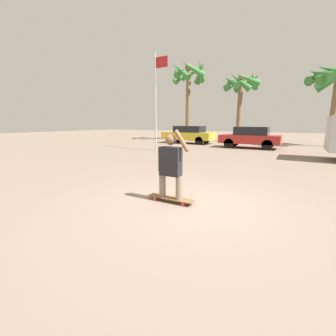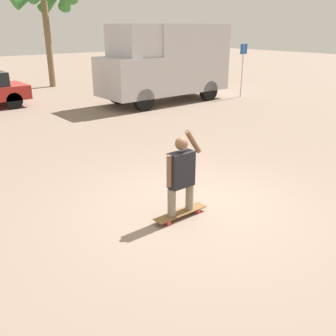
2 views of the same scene
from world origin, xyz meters
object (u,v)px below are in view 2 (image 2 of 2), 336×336
(skateboard, at_px, (181,213))
(person_skateboarder, at_px, (181,172))
(street_sign, at_px, (243,63))
(camper_van, at_px, (167,61))

(skateboard, height_order, person_skateboarder, person_skateboarder)
(person_skateboarder, xyz_separation_m, street_sign, (9.85, 7.18, 0.68))
(street_sign, bearing_deg, person_skateboarder, -143.89)
(skateboard, bearing_deg, person_skateboarder, -180.00)
(skateboard, relative_size, street_sign, 0.44)
(street_sign, bearing_deg, skateboard, -143.89)
(person_skateboarder, relative_size, camper_van, 0.26)
(skateboard, bearing_deg, street_sign, 36.11)
(skateboard, xyz_separation_m, street_sign, (9.85, 7.18, 1.45))
(person_skateboarder, bearing_deg, street_sign, 36.11)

